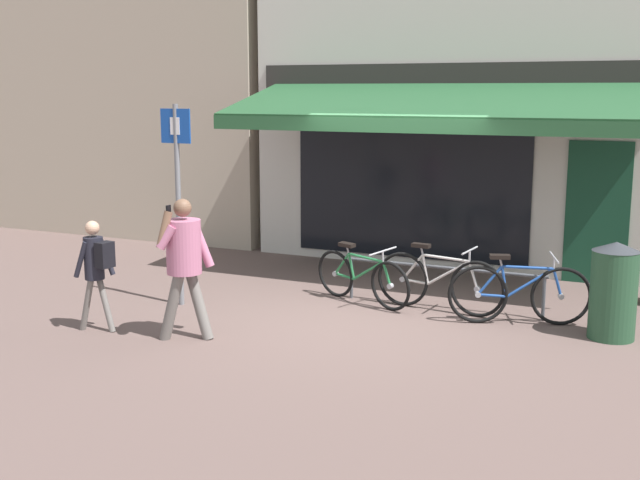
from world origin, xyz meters
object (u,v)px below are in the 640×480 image
object	(u,v)px
pedestrian_child	(96,262)
parking_sign	(178,185)
bicycle_silver	(439,282)
bicycle_green	(362,277)
bicycle_blue	(519,293)
pedestrian_adult	(184,255)
litter_bin	(614,290)

from	to	relation	value
pedestrian_child	parking_sign	bearing A→B (deg)	-91.01
bicycle_silver	parking_sign	xyz separation A→B (m)	(-3.21, -1.11, 1.22)
bicycle_green	pedestrian_child	size ratio (longest dim) A/B	1.18
bicycle_blue	pedestrian_adult	xyz separation A→B (m)	(-3.35, -2.18, 0.60)
bicycle_green	bicycle_silver	size ratio (longest dim) A/B	0.90
bicycle_green	pedestrian_child	world-z (taller)	pedestrian_child
pedestrian_adult	litter_bin	world-z (taller)	pedestrian_adult
bicycle_blue	pedestrian_child	size ratio (longest dim) A/B	1.24
bicycle_silver	litter_bin	distance (m)	2.16
bicycle_blue	parking_sign	bearing A→B (deg)	172.82
bicycle_green	litter_bin	distance (m)	3.19
bicycle_green	pedestrian_adult	size ratio (longest dim) A/B	0.96
bicycle_silver	bicycle_blue	bearing A→B (deg)	-2.98
bicycle_silver	pedestrian_adult	world-z (taller)	pedestrian_adult
bicycle_silver	bicycle_blue	xyz separation A→B (m)	(1.06, -0.18, 0.00)
pedestrian_child	parking_sign	xyz separation A→B (m)	(0.20, 1.42, 0.76)
bicycle_blue	pedestrian_adult	size ratio (longest dim) A/B	1.01
bicycle_silver	parking_sign	size ratio (longest dim) A/B	0.66
parking_sign	bicycle_blue	bearing A→B (deg)	12.33
parking_sign	litter_bin	bearing A→B (deg)	8.77
bicycle_green	parking_sign	world-z (taller)	parking_sign
pedestrian_adult	bicycle_green	bearing A→B (deg)	-118.05
parking_sign	pedestrian_adult	bearing A→B (deg)	-53.63
bicycle_blue	pedestrian_adult	bearing A→B (deg)	-166.46
bicycle_silver	parking_sign	world-z (taller)	parking_sign
pedestrian_child	litter_bin	size ratio (longest dim) A/B	1.18
pedestrian_adult	parking_sign	xyz separation A→B (m)	(-0.92, 1.25, 0.62)
bicycle_silver	parking_sign	distance (m)	3.61
bicycle_silver	pedestrian_adult	xyz separation A→B (m)	(-2.29, -2.35, 0.60)
pedestrian_adult	bicycle_blue	bearing A→B (deg)	-146.39
bicycle_blue	pedestrian_child	distance (m)	5.06
parking_sign	bicycle_green	bearing A→B (deg)	25.75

